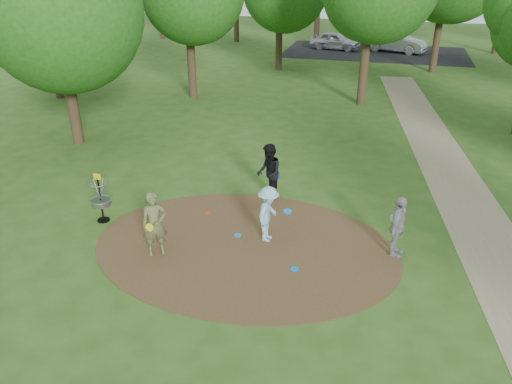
# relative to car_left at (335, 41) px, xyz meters

# --- Properties ---
(ground) EXTENTS (100.00, 100.00, 0.00)m
(ground) POSITION_rel_car_left_xyz_m (1.25, -30.39, -0.68)
(ground) COLOR #2D5119
(ground) RESTS_ON ground
(dirt_clearing) EXTENTS (8.40, 8.40, 0.02)m
(dirt_clearing) POSITION_rel_car_left_xyz_m (1.25, -30.39, -0.67)
(dirt_clearing) COLOR #47301C
(dirt_clearing) RESTS_ON ground
(footpath) EXTENTS (7.55, 39.89, 0.01)m
(footpath) POSITION_rel_car_left_xyz_m (7.75, -28.39, -0.67)
(footpath) COLOR #8C7A5B
(footpath) RESTS_ON ground
(parking_lot) EXTENTS (14.00, 8.00, 0.01)m
(parking_lot) POSITION_rel_car_left_xyz_m (3.25, -0.39, -0.67)
(parking_lot) COLOR black
(parking_lot) RESTS_ON ground
(player_observer_with_disc) EXTENTS (0.78, 0.72, 1.80)m
(player_observer_with_disc) POSITION_rel_car_left_xyz_m (-0.92, -31.32, 0.22)
(player_observer_with_disc) COLOR brown
(player_observer_with_disc) RESTS_ON ground
(player_throwing_with_disc) EXTENTS (1.01, 1.09, 1.62)m
(player_throwing_with_disc) POSITION_rel_car_left_xyz_m (1.78, -29.87, 0.13)
(player_throwing_with_disc) COLOR #8DC4D3
(player_throwing_with_disc) RESTS_ON ground
(player_walking_with_disc) EXTENTS (1.00, 1.11, 1.88)m
(player_walking_with_disc) POSITION_rel_car_left_xyz_m (1.20, -27.43, 0.26)
(player_walking_with_disc) COLOR black
(player_walking_with_disc) RESTS_ON ground
(player_waiting_with_disc) EXTENTS (0.64, 1.07, 1.71)m
(player_waiting_with_disc) POSITION_rel_car_left_xyz_m (5.21, -29.75, 0.17)
(player_waiting_with_disc) COLOR #999A9C
(player_waiting_with_disc) RESTS_ON ground
(disc_ground_cyan) EXTENTS (0.22, 0.22, 0.02)m
(disc_ground_cyan) POSITION_rel_car_left_xyz_m (0.90, -29.91, -0.65)
(disc_ground_cyan) COLOR #177EBB
(disc_ground_cyan) RESTS_ON dirt_clearing
(disc_ground_blue) EXTENTS (0.22, 0.22, 0.02)m
(disc_ground_blue) POSITION_rel_car_left_xyz_m (2.78, -31.12, -0.65)
(disc_ground_blue) COLOR blue
(disc_ground_blue) RESTS_ON dirt_clearing
(disc_ground_red) EXTENTS (0.22, 0.22, 0.02)m
(disc_ground_red) POSITION_rel_car_left_xyz_m (-0.40, -28.84, -0.65)
(disc_ground_red) COLOR #BC3912
(disc_ground_red) RESTS_ON dirt_clearing
(car_left) EXTENTS (4.18, 2.18, 1.36)m
(car_left) POSITION_rel_car_left_xyz_m (0.00, 0.00, 0.00)
(car_left) COLOR #B6B6BE
(car_left) RESTS_ON ground
(car_right) EXTENTS (4.90, 2.95, 1.53)m
(car_right) POSITION_rel_car_left_xyz_m (4.76, 0.14, 0.08)
(car_right) COLOR #B8BDC1
(car_right) RESTS_ON ground
(disc_golf_basket) EXTENTS (0.63, 0.63, 1.54)m
(disc_golf_basket) POSITION_rel_car_left_xyz_m (-3.25, -30.09, 0.20)
(disc_golf_basket) COLOR black
(disc_golf_basket) RESTS_ON ground
(tree_ring) EXTENTS (37.54, 46.16, 9.53)m
(tree_ring) POSITION_rel_car_left_xyz_m (2.62, -21.63, 4.55)
(tree_ring) COLOR #332316
(tree_ring) RESTS_ON ground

